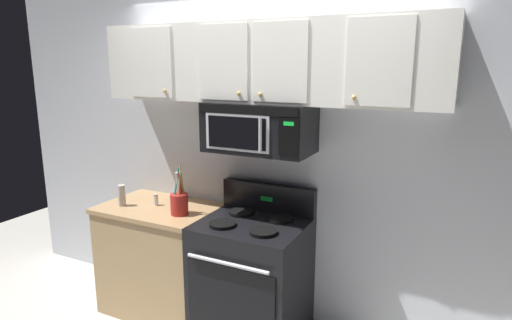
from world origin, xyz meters
TOP-DOWN VIEW (x-y plane):
  - back_wall at (0.00, 0.79)m, footprint 5.20×0.10m
  - stove_range at (0.00, 0.42)m, footprint 0.76×0.69m
  - over_range_microwave at (-0.00, 0.54)m, footprint 0.76×0.43m
  - upper_cabinets at (-0.00, 0.57)m, footprint 2.50×0.36m
  - counter_segment at (-0.84, 0.43)m, footprint 0.93×0.65m
  - utensil_crock_red at (-0.57, 0.34)m, footprint 0.13×0.13m
  - salt_shaker at (-0.87, 0.43)m, footprint 0.04×0.04m
  - pepper_mill at (-1.11, 0.30)m, footprint 0.06×0.06m

SIDE VIEW (x-z plane):
  - counter_segment at x=-0.84m, z-range 0.00..0.90m
  - stove_range at x=0.00m, z-range -0.09..1.03m
  - salt_shaker at x=-0.87m, z-range 0.90..0.99m
  - pepper_mill at x=-1.11m, z-range 0.90..1.07m
  - utensil_crock_red at x=-0.57m, z-range 0.81..1.19m
  - back_wall at x=0.00m, z-range 0.00..2.70m
  - over_range_microwave at x=0.00m, z-range 1.40..1.75m
  - upper_cabinets at x=0.00m, z-range 1.75..2.30m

